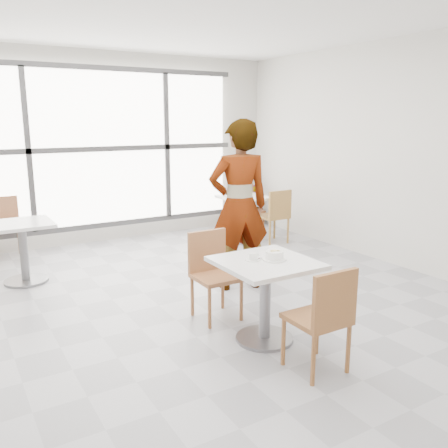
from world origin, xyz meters
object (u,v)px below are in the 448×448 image
oatmeal_bowl (274,255)px  person (239,206)px  bg_table_left (23,244)px  bg_chair_left_far (5,223)px  bg_chair_right_near (276,213)px  bg_chair_right_far (246,206)px  plant_right (251,204)px  coffee_cup (253,257)px  bg_table_right (244,212)px  chair_far (212,268)px  main_table (265,285)px  chair_near (324,314)px

oatmeal_bowl → person: bearing=70.4°
person → bg_table_left: size_ratio=2.62×
bg_chair_left_far → bg_chair_right_near: 4.04m
bg_chair_right_far → plant_right: bg_chair_right_far is taller
oatmeal_bowl → plant_right: oatmeal_bowl is taller
coffee_cup → bg_table_left: size_ratio=0.21×
bg_table_left → coffee_cup: bearing=-60.9°
person → bg_chair_right_far: (1.51, 2.12, -0.48)m
oatmeal_bowl → bg_table_right: 3.51m
plant_right → bg_chair_left_far: bearing=178.9°
chair_far → bg_table_right: chair_far is taller
bg_chair_right_far → person: bearing=-125.4°
main_table → plant_right: plant_right is taller
chair_near → bg_chair_left_far: (-1.70, 4.78, 0.00)m
bg_table_left → plant_right: 4.35m
bg_table_right → person: bearing=-125.1°
bg_chair_left_far → plant_right: bg_chair_left_far is taller
chair_near → bg_table_right: size_ratio=1.16×
main_table → bg_table_left: size_ratio=1.07×
bg_table_right → bg_chair_right_near: bg_chair_right_near is taller
main_table → plant_right: (2.57, 4.00, -0.13)m
plant_right → bg_chair_right_near: bearing=-108.1°
chair_near → bg_chair_right_near: same height
bg_table_right → bg_chair_right_near: 0.51m
oatmeal_bowl → bg_chair_right_far: (1.97, 3.42, -0.29)m
person → bg_chair_left_far: (-2.20, 2.80, -0.48)m
main_table → bg_chair_left_far: bg_chair_left_far is taller
oatmeal_bowl → coffee_cup: oatmeal_bowl is taller
bg_chair_left_far → bg_chair_right_near: bearing=-20.2°
main_table → bg_table_left: (-1.60, 2.78, -0.04)m
bg_chair_right_near → person: bearing=41.2°
main_table → coffee_cup: coffee_cup is taller
main_table → plant_right: size_ratio=1.02×
chair_near → oatmeal_bowl: bearing=-92.4°
bg_chair_right_near → plant_right: size_ratio=1.11×
chair_far → bg_chair_right_near: (2.27, 1.95, 0.00)m
main_table → plant_right: bearing=57.3°
chair_far → person: 1.00m
bg_chair_right_near → coffee_cup: bearing=49.5°
bg_chair_right_near → chair_far: bearing=40.7°
oatmeal_bowl → plant_right: (2.49, 4.02, -0.40)m
bg_table_right → bg_table_left: bearing=-175.7°
chair_far → bg_table_left: 2.53m
chair_near → chair_far: bearing=-82.9°
chair_near → coffee_cup: (-0.14, 0.77, 0.28)m
person → bg_chair_right_far: person is taller
bg_table_right → chair_far: bearing=-129.5°
chair_far → oatmeal_bowl: (0.21, -0.75, 0.29)m
chair_far → bg_table_right: bearing=50.5°
coffee_cup → plant_right: bearing=55.9°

